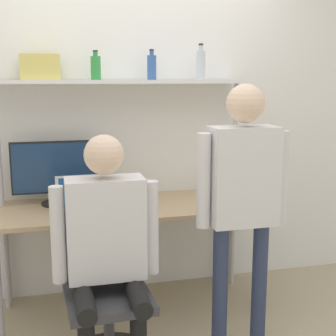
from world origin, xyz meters
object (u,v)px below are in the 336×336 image
at_px(monitor, 57,171).
at_px(bottle_blue, 152,67).
at_px(cell_phone, 124,212).
at_px(office_chair, 108,320).
at_px(person_seated, 107,237).
at_px(bottle_clear, 201,65).
at_px(person_standing, 243,187).
at_px(bottle_green, 96,67).
at_px(laptop, 84,203).
at_px(storage_box, 40,67).

distance_m(monitor, bottle_blue, 0.99).
height_order(cell_phone, bottle_blue, bottle_blue).
relative_size(monitor, office_chair, 0.68).
bearing_deg(cell_phone, person_seated, -108.10).
bearing_deg(office_chair, person_seated, -87.08).
distance_m(person_seated, bottle_clear, 1.53).
distance_m(person_standing, bottle_clear, 1.14).
xyz_separation_m(office_chair, bottle_green, (0.06, 0.86, 1.42)).
xyz_separation_m(laptop, office_chair, (0.08, -0.54, -0.55)).
bearing_deg(bottle_green, person_seated, -93.35).
xyz_separation_m(monitor, person_standing, (1.02, -0.85, 0.02)).
bearing_deg(person_standing, cell_phone, 139.86).
bearing_deg(bottle_blue, person_standing, -69.41).
relative_size(person_seated, person_standing, 0.84).
relative_size(cell_phone, office_chair, 0.17).
relative_size(laptop, bottle_clear, 1.37).
relative_size(monitor, storage_box, 2.40).
height_order(laptop, cell_phone, laptop).
bearing_deg(laptop, office_chair, -81.89).
xyz_separation_m(monitor, person_seated, (0.24, -0.86, -0.21)).
bearing_deg(person_standing, office_chair, 177.17).
bearing_deg(bottle_green, office_chair, -93.69).
bearing_deg(laptop, bottle_blue, 30.95).
distance_m(cell_phone, office_chair, 0.70).
distance_m(person_seated, bottle_blue, 1.36).
relative_size(monitor, bottle_blue, 2.91).
height_order(cell_phone, person_seated, person_seated).
relative_size(cell_phone, bottle_blue, 0.71).
relative_size(office_chair, bottle_blue, 4.25).
relative_size(cell_phone, bottle_green, 0.75).
relative_size(monitor, bottle_clear, 2.40).
relative_size(person_standing, bottle_blue, 7.51).
distance_m(monitor, laptop, 0.36).
xyz_separation_m(cell_phone, bottle_blue, (0.28, 0.38, 0.94)).
xyz_separation_m(cell_phone, bottle_green, (-0.12, 0.38, 0.94)).
xyz_separation_m(laptop, bottle_blue, (0.53, 0.32, 0.88)).
relative_size(office_chair, person_seated, 0.68).
bearing_deg(bottle_clear, storage_box, 180.00).
height_order(laptop, bottle_clear, bottle_clear).
bearing_deg(cell_phone, storage_box, 142.19).
xyz_separation_m(laptop, bottle_green, (0.13, 0.32, 0.87)).
height_order(monitor, cell_phone, monitor).
bearing_deg(storage_box, person_seated, -70.67).
bearing_deg(bottle_green, cell_phone, -72.63).
distance_m(cell_phone, bottle_green, 1.02).
bearing_deg(bottle_blue, bottle_clear, 0.00).
height_order(laptop, bottle_green, bottle_green).
bearing_deg(bottle_green, bottle_clear, 0.00).
height_order(bottle_blue, bottle_clear, bottle_clear).
height_order(person_seated, person_standing, person_standing).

